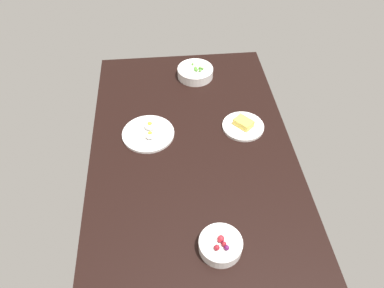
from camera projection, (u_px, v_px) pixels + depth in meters
dining_table at (192, 151)px, 148.93cm from camera, size 131.60×81.11×4.00cm
bowl_berries at (220, 245)px, 115.46cm from camera, size 14.01×14.01×6.13cm
plate_cheese at (243, 125)px, 154.68cm from camera, size 17.55×17.55×4.02cm
bowl_peas at (195, 72)px, 178.34cm from camera, size 17.36×17.36×5.89cm
plate_eggs at (148, 133)px, 151.78cm from camera, size 21.55×21.55×4.50cm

